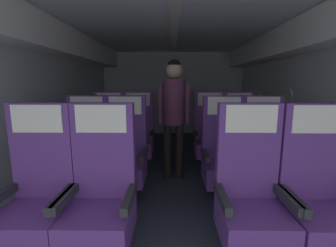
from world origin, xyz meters
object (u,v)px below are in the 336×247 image
(seat_b_left_aisle, at_px, (125,157))
(flight_attendant, at_px, (174,107))
(seat_b_right_window, at_px, (224,157))
(seat_c_left_aisle, at_px, (138,137))
(seat_a_right_window, at_px, (251,199))
(seat_c_right_aisle, at_px, (239,137))
(seat_a_right_aisle, at_px, (317,201))
(seat_b_left_window, at_px, (87,157))
(seat_c_right_window, at_px, (210,137))
(seat_a_left_aisle, at_px, (101,199))
(seat_c_left_window, at_px, (109,137))
(seat_a_left_window, at_px, (38,199))
(seat_b_right_aisle, at_px, (263,157))

(seat_b_left_aisle, distance_m, flight_attendant, 0.93)
(seat_b_left_aisle, bearing_deg, flight_attendant, 45.61)
(seat_b_right_window, relative_size, seat_c_left_aisle, 1.00)
(seat_a_right_window, distance_m, seat_c_right_aisle, 2.01)
(seat_a_right_aisle, height_order, seat_c_left_aisle, same)
(seat_b_left_window, distance_m, seat_c_right_window, 1.82)
(seat_a_left_aisle, height_order, seat_a_right_aisle, same)
(seat_c_left_window, distance_m, seat_c_right_window, 1.55)
(seat_c_left_window, bearing_deg, seat_a_left_aisle, -76.67)
(seat_a_left_aisle, bearing_deg, seat_b_left_window, 114.95)
(seat_b_left_window, relative_size, seat_b_left_aisle, 1.00)
(seat_a_left_aisle, height_order, seat_b_right_window, same)
(seat_a_left_window, height_order, seat_c_left_window, same)
(seat_a_left_window, height_order, seat_a_right_aisle, same)
(seat_c_left_window, height_order, seat_c_right_window, same)
(seat_b_left_window, distance_m, seat_b_right_aisle, 1.98)
(seat_b_left_window, bearing_deg, seat_a_right_window, -32.12)
(seat_b_right_window, height_order, seat_c_right_window, same)
(seat_b_left_window, distance_m, flight_attendant, 1.24)
(seat_b_left_aisle, height_order, seat_c_right_window, same)
(seat_a_left_aisle, bearing_deg, seat_b_right_window, 41.68)
(seat_c_left_aisle, height_order, flight_attendant, flight_attendant)
(seat_b_left_aisle, xyz_separation_m, seat_c_right_window, (1.10, 0.97, 0.00))
(seat_a_right_window, bearing_deg, seat_b_left_window, 147.88)
(seat_b_right_window, bearing_deg, flight_attendant, 134.15)
(seat_a_left_aisle, height_order, seat_b_right_aisle, same)
(seat_b_right_window, relative_size, flight_attendant, 0.73)
(seat_a_left_window, relative_size, seat_b_right_aisle, 1.00)
(seat_a_left_aisle, distance_m, seat_b_left_window, 1.07)
(seat_a_right_aisle, bearing_deg, seat_a_right_window, 178.54)
(seat_c_right_aisle, bearing_deg, seat_b_right_window, -114.09)
(seat_a_right_aisle, xyz_separation_m, flight_attendant, (-1.01, 1.54, 0.51))
(seat_b_left_window, height_order, seat_c_right_window, same)
(seat_b_left_aisle, relative_size, seat_c_right_aisle, 1.00)
(seat_a_right_aisle, distance_m, seat_b_right_window, 1.07)
(seat_a_left_window, bearing_deg, seat_c_right_window, 51.64)
(seat_b_right_aisle, bearing_deg, seat_c_left_window, 154.31)
(seat_b_right_aisle, bearing_deg, seat_b_left_aisle, -179.77)
(seat_a_left_window, height_order, seat_b_right_window, same)
(seat_a_left_window, bearing_deg, seat_b_right_aisle, 26.50)
(seat_b_left_aisle, xyz_separation_m, seat_c_left_window, (-0.44, 0.96, 0.00))
(seat_c_right_window, bearing_deg, seat_c_right_aisle, 2.56)
(flight_attendant, bearing_deg, seat_c_right_window, 51.43)
(seat_a_right_window, bearing_deg, seat_c_left_window, 128.50)
(seat_c_left_window, bearing_deg, seat_a_right_window, -51.50)
(seat_a_left_window, bearing_deg, seat_a_right_aisle, 0.18)
(seat_c_left_aisle, bearing_deg, seat_b_right_aisle, -32.26)
(seat_c_right_aisle, relative_size, flight_attendant, 0.73)
(seat_b_right_window, relative_size, seat_c_right_aisle, 1.00)
(seat_b_left_window, bearing_deg, seat_b_right_window, -0.16)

